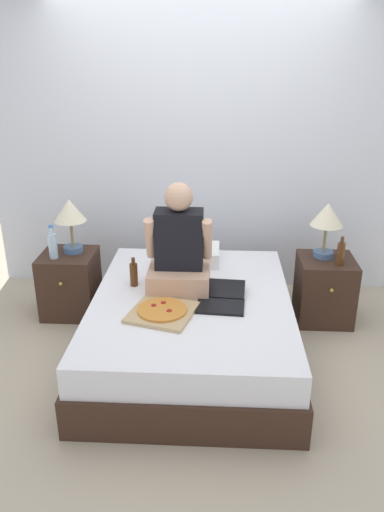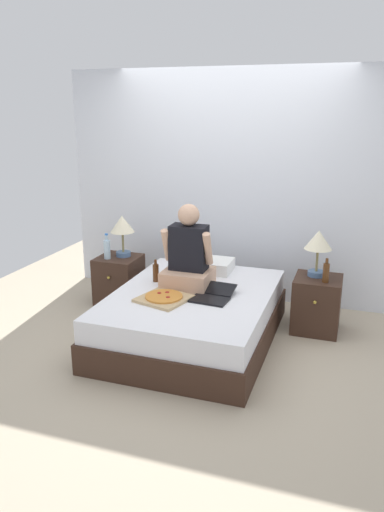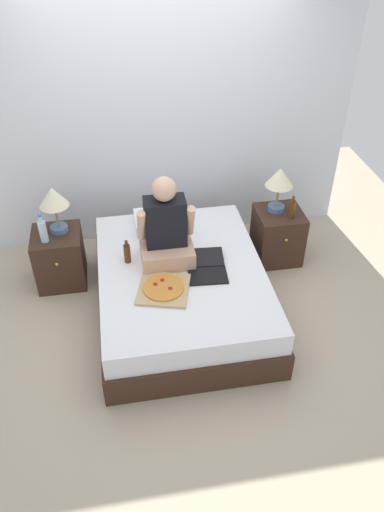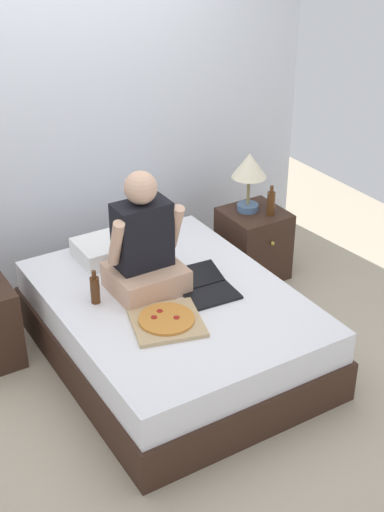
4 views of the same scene
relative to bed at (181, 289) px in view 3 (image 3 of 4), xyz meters
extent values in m
plane|color=tan|center=(0.00, 0.00, -0.23)|extent=(5.76, 5.76, 0.00)
cube|color=silver|center=(0.00, 1.29, 1.02)|extent=(3.76, 0.12, 2.50)
cube|color=#382319|center=(0.00, 0.00, -0.10)|extent=(1.43, 1.86, 0.26)
cube|color=white|center=(0.00, 0.00, 0.14)|extent=(1.39, 1.81, 0.21)
cube|color=#382319|center=(-1.06, 0.60, 0.03)|extent=(0.44, 0.44, 0.54)
sphere|color=gold|center=(-1.06, 0.36, 0.14)|extent=(0.03, 0.03, 0.03)
cylinder|color=#4C6B93|center=(-1.02, 0.65, 0.33)|extent=(0.16, 0.16, 0.05)
cylinder|color=olive|center=(-1.02, 0.65, 0.46)|extent=(0.02, 0.02, 0.22)
cone|color=beige|center=(-1.02, 0.65, 0.66)|extent=(0.26, 0.26, 0.18)
cylinder|color=silver|center=(-1.14, 0.51, 0.40)|extent=(0.07, 0.07, 0.20)
cylinder|color=silver|center=(-1.14, 0.51, 0.53)|extent=(0.03, 0.03, 0.06)
cylinder|color=blue|center=(-1.14, 0.51, 0.57)|extent=(0.04, 0.03, 0.02)
cube|color=#382319|center=(1.06, 0.60, 0.03)|extent=(0.44, 0.44, 0.54)
sphere|color=gold|center=(1.06, 0.36, 0.14)|extent=(0.03, 0.03, 0.03)
cylinder|color=#4C6B93|center=(1.03, 0.65, 0.33)|extent=(0.16, 0.16, 0.05)
cylinder|color=olive|center=(1.03, 0.65, 0.46)|extent=(0.02, 0.02, 0.22)
cone|color=beige|center=(1.03, 0.65, 0.66)|extent=(0.26, 0.26, 0.18)
cylinder|color=#512D14|center=(1.13, 0.50, 0.39)|extent=(0.06, 0.06, 0.18)
cylinder|color=#512D14|center=(1.13, 0.50, 0.51)|extent=(0.03, 0.03, 0.05)
cube|color=white|center=(-0.07, 0.65, 0.30)|extent=(0.52, 0.34, 0.12)
cube|color=tan|center=(-0.10, 0.14, 0.32)|extent=(0.44, 0.40, 0.16)
cube|color=black|center=(-0.10, 0.17, 0.61)|extent=(0.34, 0.20, 0.42)
sphere|color=tan|center=(-0.10, 0.17, 0.92)|extent=(0.20, 0.20, 0.20)
cylinder|color=tan|center=(-0.30, 0.12, 0.63)|extent=(0.07, 0.18, 0.32)
cylinder|color=tan|center=(0.10, 0.12, 0.63)|extent=(0.07, 0.18, 0.32)
cube|color=black|center=(0.20, -0.15, 0.25)|extent=(0.34, 0.24, 0.02)
cube|color=black|center=(0.22, 0.06, 0.28)|extent=(0.33, 0.22, 0.06)
cube|color=tan|center=(-0.18, -0.25, 0.25)|extent=(0.49, 0.49, 0.03)
cylinder|color=#CC7F33|center=(-0.18, -0.25, 0.27)|extent=(0.33, 0.33, 0.02)
cylinder|color=maroon|center=(-0.24, -0.21, 0.28)|extent=(0.04, 0.04, 0.00)
cylinder|color=maroon|center=(-0.13, -0.28, 0.28)|extent=(0.04, 0.04, 0.00)
cylinder|color=maroon|center=(-0.18, -0.17, 0.28)|extent=(0.04, 0.04, 0.00)
cylinder|color=#4C2811|center=(-0.44, 0.17, 0.33)|extent=(0.06, 0.06, 0.17)
cylinder|color=#4C2811|center=(-0.44, 0.17, 0.44)|extent=(0.03, 0.03, 0.05)
camera|label=1|loc=(0.17, -3.14, 1.85)|focal=35.00mm
camera|label=2|loc=(1.37, -4.03, 1.86)|focal=35.00mm
camera|label=3|loc=(-0.47, -3.23, 2.91)|focal=35.00mm
camera|label=4|loc=(-1.84, -3.25, 2.60)|focal=50.00mm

